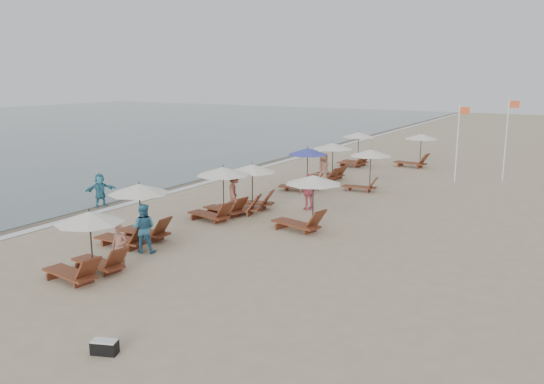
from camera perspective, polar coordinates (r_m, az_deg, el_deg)
The scene contains 22 objects.
ground at distance 17.36m, azimuth 1.39°, elevation -8.55°, with size 160.00×160.00×0.00m, color tan.
wet_sand_band at distance 32.22m, azimuth -9.55°, elevation 0.93°, with size 3.20×140.00×0.01m, color #6B5E4C.
foam_line at distance 31.41m, azimuth -7.72°, elevation 0.72°, with size 0.50×140.00×0.02m, color white.
lounger_station_0 at distance 17.84m, azimuth -18.56°, elevation -5.26°, with size 2.51×2.06×2.10m.
lounger_station_1 at distance 20.83m, azimuth -13.87°, elevation -2.35°, with size 2.65×2.22×2.26m.
lounger_station_2 at distance 23.82m, azimuth -5.46°, elevation -0.09°, with size 2.66×2.29×2.27m.
lounger_station_3 at distance 25.02m, azimuth -2.54°, elevation 0.29°, with size 2.64×2.34×2.18m.
lounger_station_4 at distance 29.71m, azimuth 3.26°, elevation 2.34°, with size 2.49×2.14×2.27m.
lounger_station_5 at distance 32.79m, azimuth 5.94°, elevation 3.36°, with size 2.56×2.36×2.18m.
lounger_station_6 at distance 37.93m, azimuth 8.57°, elevation 4.49°, with size 2.47×2.23×2.31m.
inland_station_0 at distance 21.90m, azimuth 3.40°, elevation -0.65°, with size 2.84×2.24×2.22m.
inland_station_1 at distance 29.73m, azimuth 9.70°, elevation 2.90°, with size 2.53×2.24×2.22m.
inland_station_2 at distance 38.28m, azimuth 14.53°, elevation 4.39°, with size 2.86×2.24×2.22m.
beachgoer_near at distance 18.27m, azimuth -15.38°, elevation -5.48°, with size 0.54×0.35×1.48m, color #AC725D.
beachgoer_mid_a at distance 19.78m, azimuth -13.05°, elevation -3.63°, with size 0.85×0.66×1.74m, color teal.
beachgoer_mid_b at distance 24.69m, azimuth -3.86°, elevation -0.06°, with size 1.22×0.70×1.89m, color #9C5E4F.
beachgoer_far_a at distance 25.33m, azimuth 3.82°, elevation 0.01°, with size 0.99×0.41×1.69m, color #CB5165.
beachgoer_far_b at distance 31.51m, azimuth 5.28°, elevation 2.44°, with size 0.87×0.57×1.78m, color #AC775D.
waterline_walker at distance 27.18m, azimuth -17.20°, elevation 0.18°, with size 1.45×0.46×1.56m, color teal.
duffel_bag at distance 13.32m, azimuth -16.79°, elevation -14.97°, with size 0.64×0.47×0.32m.
flag_pole_near at distance 33.53m, azimuth 18.55°, elevation 5.20°, with size 0.60×0.08×4.48m.
flag_pole_far at distance 34.88m, azimuth 22.95°, elevation 5.41°, with size 0.59×0.08×4.82m.
Camera 1 is at (7.83, -14.24, 6.09)m, focal length 36.72 mm.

